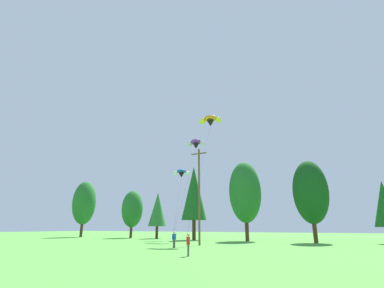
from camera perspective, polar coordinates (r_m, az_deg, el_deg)
name	(u,v)px	position (r m, az deg, el deg)	size (l,w,h in m)	color
treeline_tree_a	(84,203)	(70.62, -20.82, -10.98)	(5.13, 5.13, 12.32)	#472D19
treeline_tree_b	(132,209)	(62.75, -11.90, -12.63)	(4.40, 4.40, 9.63)	#472D19
treeline_tree_c	(158,209)	(58.50, -6.93, -12.88)	(3.55, 3.55, 8.86)	#472D19
treeline_tree_d	(194,193)	(51.78, 0.38, -9.78)	(4.43, 4.43, 12.85)	#472D19
treeline_tree_e	(245,192)	(48.95, 10.59, -9.45)	(5.27, 5.27, 12.85)	#472D19
treeline_tree_f	(310,192)	(46.00, 22.67, -8.85)	(4.99, 4.99, 11.81)	#472D19
utility_pole	(199,193)	(37.04, 1.45, -9.79)	(2.20, 0.26, 12.19)	brown
kite_flyer_near	(174,238)	(32.55, -3.61, -18.35)	(0.31, 0.59, 1.69)	#4C4C51
kite_flyer_mid	(188,243)	(23.23, -0.75, -19.21)	(0.40, 0.60, 1.69)	#4C4C51
parafoil_kite_high_blue_white	(181,173)	(53.39, -2.14, -5.85)	(10.73, 18.94, 11.44)	blue
parafoil_kite_mid_orange	(210,121)	(44.08, 3.70, 4.68)	(7.05, 18.26, 17.68)	orange
parafoil_kite_far_purple	(196,144)	(51.93, 0.77, 0.01)	(7.28, 17.47, 16.55)	purple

